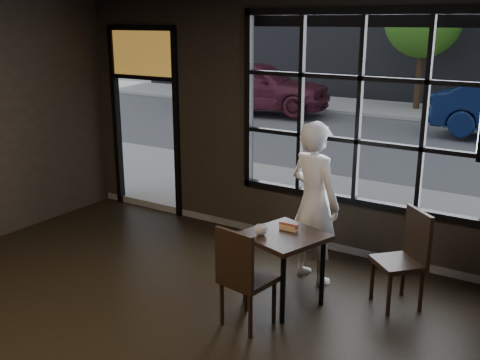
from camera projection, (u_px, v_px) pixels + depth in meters
The scene contains 11 objects.
wall_right at pixel (442, 274), 2.76m from camera, with size 0.04×7.00×3.20m, color black.
window_frame at pixel (359, 110), 6.47m from camera, with size 3.06×0.12×2.28m, color black.
stained_transom at pixel (143, 53), 8.04m from camera, with size 1.20×0.06×0.70m, color orange.
cafe_table at pixel (284, 269), 5.66m from camera, with size 0.71×0.71×0.77m, color black.
chair_near at pixel (248, 276), 5.24m from camera, with size 0.43×0.43×1.00m, color black.
chair_window at pixel (398, 260), 5.59m from camera, with size 0.43×0.43×1.00m, color black.
man at pixel (314, 203), 6.07m from camera, with size 0.66×0.43×1.80m, color white.
hotdog at pixel (289, 227), 5.66m from camera, with size 0.20×0.08×0.06m, color tan, non-canonical shape.
cup at pixel (261, 230), 5.52m from camera, with size 0.12×0.12×0.10m, color silver.
maroon_car at pixel (256, 86), 17.13m from camera, with size 1.83×4.55×1.55m, color #531C29.
tree_left at pixel (424, 19), 17.05m from camera, with size 2.35×2.35×4.02m.
Camera 1 is at (3.53, -2.66, 2.80)m, focal length 42.00 mm.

